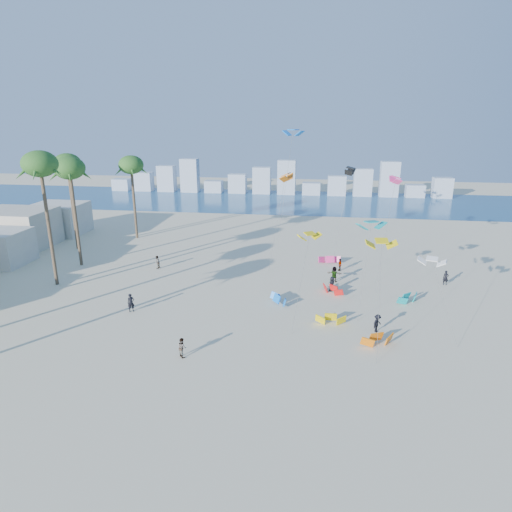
# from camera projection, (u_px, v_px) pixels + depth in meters

# --- Properties ---
(ground) EXTENTS (220.00, 220.00, 0.00)m
(ground) POSITION_uv_depth(u_px,v_px,m) (188.00, 373.00, 33.66)
(ground) COLOR beige
(ground) RESTS_ON ground
(ocean) EXTENTS (220.00, 220.00, 0.00)m
(ocean) POSITION_uv_depth(u_px,v_px,m) (277.00, 201.00, 101.59)
(ocean) COLOR navy
(ocean) RESTS_ON ground
(kitesurfer_near) EXTENTS (0.82, 0.76, 1.89)m
(kitesurfer_near) POSITION_uv_depth(u_px,v_px,m) (131.00, 303.00, 44.03)
(kitesurfer_near) COLOR black
(kitesurfer_near) RESTS_ON ground
(kitesurfer_mid) EXTENTS (1.00, 1.01, 1.65)m
(kitesurfer_mid) POSITION_uv_depth(u_px,v_px,m) (182.00, 347.00, 35.79)
(kitesurfer_mid) COLOR gray
(kitesurfer_mid) RESTS_ON ground
(kitesurfers_far) EXTENTS (35.87, 17.60, 1.89)m
(kitesurfers_far) POSITION_uv_depth(u_px,v_px,m) (319.00, 281.00, 50.15)
(kitesurfers_far) COLOR black
(kitesurfers_far) RESTS_ON ground
(grounded_kites) EXTENTS (16.20, 23.10, 0.98)m
(grounded_kites) POSITION_uv_depth(u_px,v_px,m) (342.00, 297.00, 46.54)
(grounded_kites) COLOR blue
(grounded_kites) RESTS_ON ground
(flying_kites) EXTENTS (30.38, 34.85, 17.44)m
(flying_kites) POSITION_uv_depth(u_px,v_px,m) (354.00, 183.00, 49.21)
(flying_kites) COLOR #DBBE0B
(flying_kites) RESTS_ON ground
(palm_row) EXTENTS (10.11, 44.80, 15.27)m
(palm_row) POSITION_uv_depth(u_px,v_px,m) (33.00, 184.00, 48.28)
(palm_row) COLOR brown
(palm_row) RESTS_ON ground
(distant_skyline) EXTENTS (85.00, 3.00, 8.40)m
(distant_skyline) POSITION_uv_depth(u_px,v_px,m) (276.00, 181.00, 110.25)
(distant_skyline) COLOR #9EADBF
(distant_skyline) RESTS_ON ground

